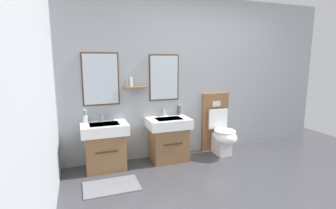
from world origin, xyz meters
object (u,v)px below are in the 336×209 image
object	(u,v)px
toothbrush_cup	(85,118)
soap_dispenser	(179,110)
vanity_sink_right	(168,138)
toilet	(220,131)
vanity_sink_left	(105,145)

from	to	relation	value
toothbrush_cup	soap_dispenser	distance (m)	1.47
vanity_sink_right	toilet	world-z (taller)	toilet
toilet	soap_dispenser	world-z (taller)	toilet
vanity_sink_left	soap_dispenser	bearing A→B (deg)	7.95
toilet	toothbrush_cup	world-z (taller)	toilet
vanity_sink_left	soap_dispenser	distance (m)	1.29
vanity_sink_right	toothbrush_cup	world-z (taller)	toothbrush_cup
vanity_sink_left	soap_dispenser	size ratio (longest dim) A/B	3.63
toothbrush_cup	soap_dispenser	xyz separation A→B (m)	(1.47, 0.01, 0.02)
vanity_sink_left	toothbrush_cup	size ratio (longest dim) A/B	3.37
toilet	vanity_sink_left	bearing A→B (deg)	179.99
vanity_sink_left	vanity_sink_right	xyz separation A→B (m)	(0.97, 0.00, 0.00)
toothbrush_cup	vanity_sink_right	bearing A→B (deg)	-7.56
vanity_sink_right	toilet	size ratio (longest dim) A/B	0.67
vanity_sink_left	toilet	world-z (taller)	toilet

